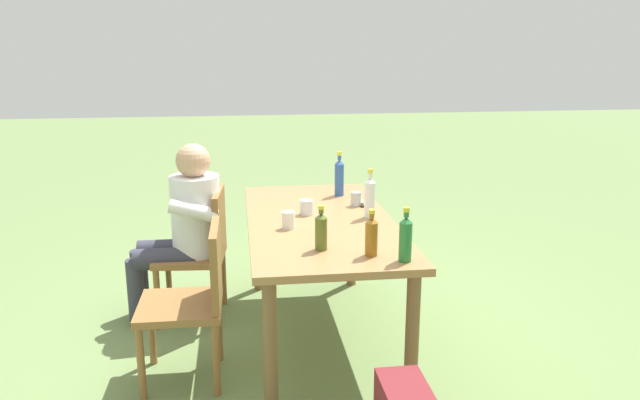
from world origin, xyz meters
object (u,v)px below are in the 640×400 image
at_px(table_knife, 361,203).
at_px(cup_steel, 356,199).
at_px(chair_near_left, 202,247).
at_px(bottle_clear, 370,197).
at_px(bottle_blue, 339,177).
at_px(cup_glass, 307,207).
at_px(person_in_white_shirt, 184,223).
at_px(bottle_olive, 321,231).
at_px(cup_white, 288,220).
at_px(dining_table, 320,234).
at_px(bottle_amber, 371,236).
at_px(bottle_green, 406,238).
at_px(chair_near_right, 195,296).

bearing_deg(table_knife, cup_steel, -43.24).
xyz_separation_m(chair_near_left, bottle_clear, (0.40, 1.04, 0.41)).
relative_size(bottle_blue, cup_glass, 3.38).
xyz_separation_m(bottle_clear, cup_steel, (-0.28, -0.03, -0.08)).
bearing_deg(person_in_white_shirt, table_knife, 86.12).
distance_m(bottle_olive, cup_white, 0.42).
bearing_deg(cup_glass, dining_table, 30.64).
distance_m(bottle_amber, cup_white, 0.64).
relative_size(person_in_white_shirt, cup_steel, 12.78).
height_order(bottle_blue, table_knife, bottle_blue).
bearing_deg(table_knife, dining_table, -44.37).
distance_m(bottle_green, table_knife, 1.11).
height_order(bottle_green, table_knife, bottle_green).
bearing_deg(cup_steel, bottle_olive, -22.37).
bearing_deg(bottle_olive, cup_white, -160.88).
bearing_deg(bottle_blue, chair_near_left, -79.78).
xyz_separation_m(bottle_clear, bottle_blue, (-0.57, -0.09, 0.00)).
relative_size(dining_table, table_knife, 7.49).
bearing_deg(cup_glass, chair_near_left, -113.14).
bearing_deg(dining_table, table_knife, 135.63).
relative_size(chair_near_right, bottle_blue, 2.83).
relative_size(bottle_olive, cup_steel, 2.55).
bearing_deg(bottle_amber, chair_near_right, -106.58).
distance_m(chair_near_left, bottle_blue, 1.04).
bearing_deg(bottle_amber, table_knife, 171.35).
bearing_deg(dining_table, bottle_blue, 159.69).
bearing_deg(person_in_white_shirt, bottle_olive, 38.89).
bearing_deg(bottle_amber, bottle_clear, 168.54).
xyz_separation_m(bottle_blue, cup_white, (0.73, -0.41, -0.08)).
distance_m(chair_near_left, bottle_clear, 1.18).
bearing_deg(bottle_green, bottle_olive, -120.34).
bearing_deg(chair_near_left, cup_glass, 66.86).
height_order(dining_table, bottle_olive, bottle_olive).
bearing_deg(bottle_clear, dining_table, -90.53).
bearing_deg(bottle_olive, chair_near_left, -145.10).
height_order(chair_near_right, bottle_olive, bottle_olive).
xyz_separation_m(bottle_amber, cup_steel, (-0.95, 0.11, -0.06)).
bearing_deg(table_knife, cup_white, -47.00).
bearing_deg(cup_white, dining_table, 128.38).
height_order(bottle_amber, bottle_blue, bottle_blue).
relative_size(bottle_olive, cup_white, 2.35).
bearing_deg(chair_near_right, cup_white, 114.90).
bearing_deg(bottle_green, bottle_blue, -175.62).
xyz_separation_m(cup_steel, table_knife, (-0.05, 0.05, -0.04)).
xyz_separation_m(chair_near_left, person_in_white_shirt, (-0.01, -0.11, 0.17)).
distance_m(bottle_clear, table_knife, 0.35).
xyz_separation_m(bottle_clear, cup_glass, (-0.12, -0.37, -0.08)).
xyz_separation_m(bottle_olive, bottle_amber, (0.12, 0.24, 0.00)).
xyz_separation_m(bottle_green, cup_white, (-0.61, -0.52, -0.07)).
height_order(person_in_white_shirt, bottle_blue, person_in_white_shirt).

